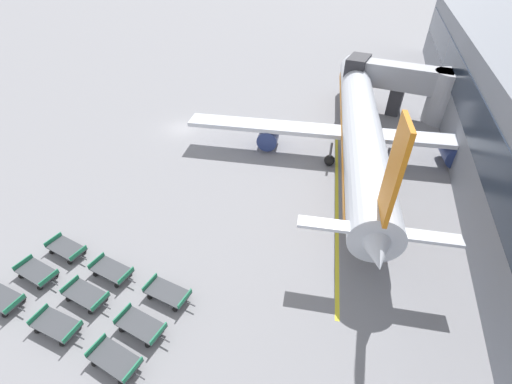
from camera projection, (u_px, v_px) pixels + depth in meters
ground_plane at (183, 128)px, 42.02m from camera, size 500.00×500.00×0.00m
jet_bridge at (414, 86)px, 42.74m from camera, size 14.70×6.09×6.51m
airplane at (360, 124)px, 35.40m from camera, size 36.23×39.93×11.63m
baggage_dolly_row_near_col_a at (2, 298)px, 21.97m from camera, size 3.68×1.80×0.92m
baggage_dolly_row_near_col_b at (57, 325)px, 20.47m from camera, size 3.68×1.76×0.92m
baggage_dolly_row_near_col_c at (115, 360)px, 18.83m from camera, size 3.70×1.94×0.92m
baggage_dolly_row_mid_a_col_a at (37, 273)px, 23.64m from camera, size 3.70×1.93×0.92m
baggage_dolly_row_mid_a_col_b at (86, 295)px, 22.18m from camera, size 3.70×1.89×0.92m
baggage_dolly_row_mid_a_col_c at (141, 326)px, 20.45m from camera, size 3.70×1.91×0.92m
baggage_dolly_row_mid_b_col_a at (67, 249)px, 25.43m from camera, size 3.70×1.96×0.92m
baggage_dolly_row_mid_b_col_b at (112, 271)px, 23.79m from camera, size 3.70×1.91×0.92m
baggage_dolly_row_mid_b_col_c at (168, 293)px, 22.31m from camera, size 3.69×1.87×0.92m
stand_guidance_stripe at (337, 196)px, 31.26m from camera, size 3.70×25.52×0.01m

